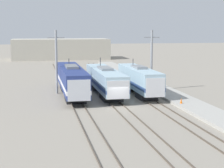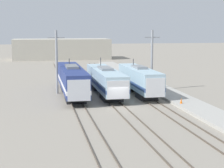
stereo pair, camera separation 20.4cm
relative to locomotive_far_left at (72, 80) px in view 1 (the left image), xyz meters
The scene contains 12 objects.
ground_plane 10.78m from the locomotive_far_left, 62.00° to the right, with size 400.00×400.00×0.00m, color gray.
rail_pair_far_left 9.56m from the locomotive_far_left, 90.00° to the right, with size 1.51×120.00×0.15m.
rail_pair_center 10.76m from the locomotive_far_left, 62.00° to the right, with size 1.51×120.00×0.15m.
rail_pair_far_right 13.76m from the locomotive_far_left, 43.24° to the right, with size 1.51×120.00×0.15m.
locomotive_far_left is the anchor object (origin of this frame).
locomotive_center 4.95m from the locomotive_far_left, ahead, with size 3.13×18.79×5.16m.
locomotive_far_right 9.96m from the locomotive_far_left, ahead, with size 2.82×16.14×5.03m.
catenary_tower_left 4.04m from the locomotive_far_left, 133.27° to the left, with size 2.56×0.36×9.49m.
catenary_tower_right 13.18m from the locomotive_far_left, ahead, with size 2.56×0.36×9.49m.
platform 16.97m from the locomotive_far_left, 33.54° to the right, with size 4.00×120.00×0.38m.
traffic_cone 16.54m from the locomotive_far_left, 39.25° to the right, with size 0.31×0.31×0.67m.
depot_building 68.42m from the locomotive_far_left, 87.78° to the left, with size 30.59×12.61×6.47m.
Camera 1 is at (-9.79, -44.70, 9.65)m, focal length 60.00 mm.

